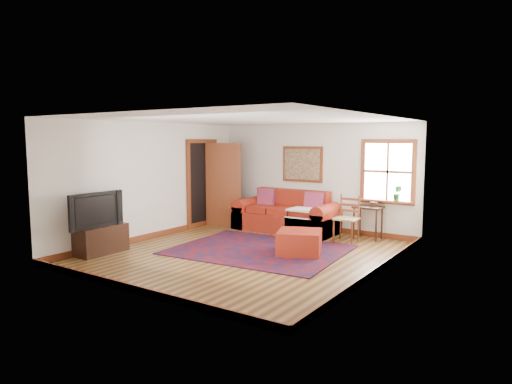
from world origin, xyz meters
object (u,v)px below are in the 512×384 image
Objects in this scene: red_leather_sofa at (287,217)px; red_ottoman at (299,242)px; ladder_back_chair at (347,216)px; side_table at (368,212)px; media_cabinet at (101,239)px.

red_ottoman is (1.31, -1.79, -0.09)m from red_leather_sofa.
side_table is at bearing 60.26° from ladder_back_chair.
red_ottoman is at bearing -53.78° from red_leather_sofa.
side_table is at bearing 51.67° from red_ottoman.
media_cabinet is (-3.43, -3.53, -0.27)m from ladder_back_chair.
red_ottoman is 1.10× the size of side_table.
red_leather_sofa is 2.23m from red_ottoman.
red_leather_sofa is 2.51× the size of media_cabinet.
red_leather_sofa is 4.22m from media_cabinet.
side_table is 0.72× the size of ladder_back_chair.
red_leather_sofa reaches higher than media_cabinet.
side_table is at bearing 47.27° from media_cabinet.
red_leather_sofa is 1.67m from ladder_back_chair.
ladder_back_chair reaches higher than media_cabinet.
ladder_back_chair is at bearing -9.90° from red_leather_sofa.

